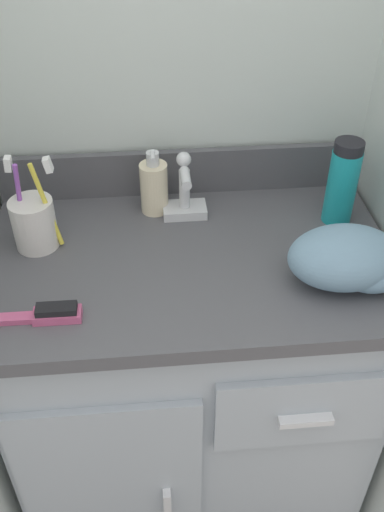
% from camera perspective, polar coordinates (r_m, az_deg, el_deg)
% --- Properties ---
extents(ground_plane, '(6.00, 6.00, 0.00)m').
position_cam_1_polar(ground_plane, '(1.70, -0.08, -21.48)').
color(ground_plane, '#4C4742').
extents(wall_back, '(0.96, 0.08, 2.20)m').
position_cam_1_polar(wall_back, '(1.20, -1.48, 20.27)').
color(wall_back, silver).
rests_on(wall_back, ground_plane).
extents(vanity, '(0.78, 0.50, 0.80)m').
position_cam_1_polar(vanity, '(1.36, -0.15, -12.91)').
color(vanity, '#9EA8B2').
rests_on(vanity, ground_plane).
extents(backsplash, '(0.78, 0.02, 0.10)m').
position_cam_1_polar(backsplash, '(1.25, -1.10, 8.43)').
color(backsplash, '#4C4C51').
rests_on(backsplash, vanity).
extents(sink_faucet, '(0.09, 0.09, 0.14)m').
position_cam_1_polar(sink_faucet, '(1.17, -0.75, 6.13)').
color(sink_faucet, silver).
rests_on(sink_faucet, vanity).
extents(toothbrush_cup, '(0.10, 0.08, 0.19)m').
position_cam_1_polar(toothbrush_cup, '(1.12, -15.51, 3.27)').
color(toothbrush_cup, silver).
rests_on(toothbrush_cup, vanity).
extents(soap_dispenser, '(0.06, 0.06, 0.14)m').
position_cam_1_polar(soap_dispenser, '(1.18, -3.82, 6.96)').
color(soap_dispenser, beige).
rests_on(soap_dispenser, vanity).
extents(shaving_cream_can, '(0.06, 0.06, 0.18)m').
position_cam_1_polar(shaving_cream_can, '(1.17, 14.81, 7.09)').
color(shaving_cream_can, teal).
rests_on(shaving_cream_can, vanity).
extents(hairbrush, '(0.18, 0.03, 0.03)m').
position_cam_1_polar(hairbrush, '(0.98, -14.77, -5.70)').
color(hairbrush, '#C1517F').
rests_on(hairbrush, vanity).
extents(hand_towel, '(0.21, 0.14, 0.11)m').
position_cam_1_polar(hand_towel, '(1.04, 15.57, -0.39)').
color(hand_towel, '#6B8EA8').
rests_on(hand_towel, vanity).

